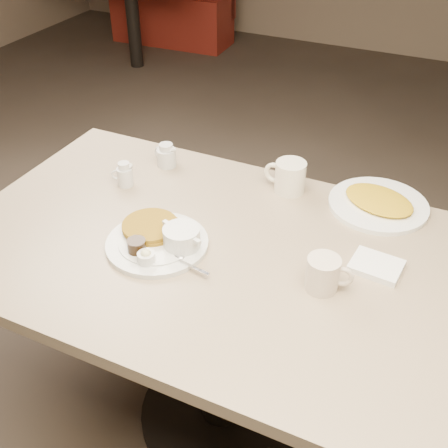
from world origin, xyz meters
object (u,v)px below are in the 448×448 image
at_px(creamer_left, 125,175).
at_px(main_plate, 161,239).
at_px(creamer_right, 166,156).
at_px(hash_plate, 378,203).
at_px(diner_table, 221,294).
at_px(coffee_mug_far, 289,177).
at_px(coffee_mug_near, 324,273).

bearing_deg(creamer_left, main_plate, -40.33).
height_order(main_plate, creamer_right, creamer_right).
bearing_deg(hash_plate, main_plate, -138.55).
distance_m(diner_table, coffee_mug_far, 0.42).
xyz_separation_m(diner_table, creamer_right, (-0.36, 0.33, 0.21)).
xyz_separation_m(diner_table, coffee_mug_near, (0.29, -0.03, 0.22)).
distance_m(coffee_mug_far, hash_plate, 0.28).
distance_m(coffee_mug_near, creamer_right, 0.74).
distance_m(creamer_left, creamer_right, 0.17).
xyz_separation_m(main_plate, coffee_mug_far, (0.22, 0.41, 0.03)).
bearing_deg(diner_table, coffee_mug_near, -6.18).
height_order(diner_table, hash_plate, hash_plate).
distance_m(creamer_right, hash_plate, 0.70).
bearing_deg(coffee_mug_far, creamer_left, -158.44).
relative_size(diner_table, coffee_mug_far, 10.93).
bearing_deg(coffee_mug_far, hash_plate, 5.90).
bearing_deg(coffee_mug_near, coffee_mug_far, 120.67).
bearing_deg(main_plate, creamer_right, 117.85).
height_order(creamer_right, hash_plate, creamer_right).
xyz_separation_m(coffee_mug_far, creamer_right, (-0.42, -0.03, -0.01)).
xyz_separation_m(creamer_left, hash_plate, (0.76, 0.22, -0.02)).
distance_m(main_plate, creamer_left, 0.34).
bearing_deg(diner_table, coffee_mug_far, 79.54).
height_order(coffee_mug_near, coffee_mug_far, coffee_mug_far).
height_order(creamer_left, hash_plate, creamer_left).
relative_size(creamer_left, creamer_right, 0.84).
relative_size(main_plate, coffee_mug_near, 2.93).
relative_size(creamer_left, hash_plate, 0.21).
relative_size(coffee_mug_near, hash_plate, 0.32).
xyz_separation_m(diner_table, hash_plate, (0.34, 0.38, 0.18)).
xyz_separation_m(coffee_mug_near, creamer_right, (-0.65, 0.36, -0.01)).
height_order(main_plate, creamer_left, creamer_left).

